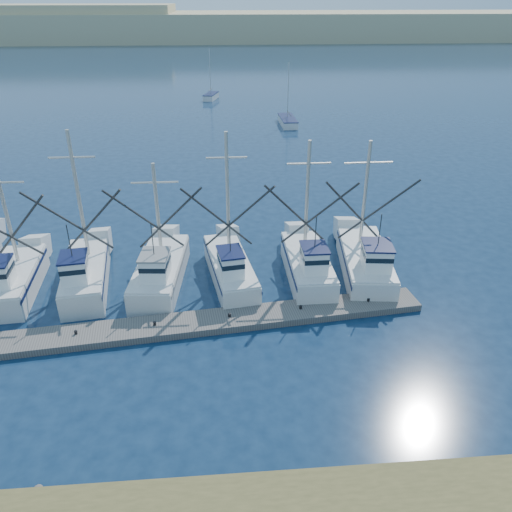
# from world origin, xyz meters

# --- Properties ---
(ground) EXTENTS (500.00, 500.00, 0.00)m
(ground) POSITION_xyz_m (0.00, 0.00, 0.00)
(ground) COLOR #0C1F37
(ground) RESTS_ON ground
(floating_dock) EXTENTS (29.66, 5.35, 0.40)m
(floating_dock) POSITION_xyz_m (-8.39, 5.63, 0.20)
(floating_dock) COLOR #645E59
(floating_dock) RESTS_ON ground
(dune_ridge) EXTENTS (360.00, 60.00, 10.00)m
(dune_ridge) POSITION_xyz_m (0.00, 210.00, 5.00)
(dune_ridge) COLOR tan
(dune_ridge) RESTS_ON ground
(trawler_fleet) EXTENTS (28.68, 9.24, 9.33)m
(trawler_fleet) POSITION_xyz_m (-8.72, 10.56, 0.98)
(trawler_fleet) COLOR silver
(trawler_fleet) RESTS_ON ground
(sailboat_near) EXTENTS (1.99, 6.42, 8.10)m
(sailboat_near) POSITION_xyz_m (5.21, 52.71, 0.49)
(sailboat_near) COLOR silver
(sailboat_near) RESTS_ON ground
(sailboat_far) EXTENTS (2.79, 5.04, 8.10)m
(sailboat_far) POSITION_xyz_m (-5.33, 72.78, 0.51)
(sailboat_far) COLOR silver
(sailboat_far) RESTS_ON ground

